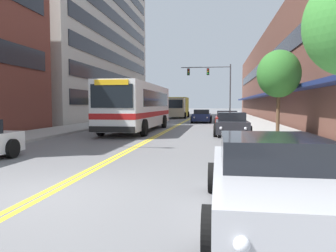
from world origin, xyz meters
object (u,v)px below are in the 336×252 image
at_px(car_silver_parked_right_foreground, 272,180).
at_px(box_truck, 178,107).
at_px(car_charcoal_parked_right_mid, 232,125).
at_px(city_bus, 139,105).
at_px(car_navy_moving_lead, 202,116).
at_px(street_tree_right_mid, 279,74).
at_px(traffic_signal_mast, 214,80).
at_px(car_red_parked_right_far, 227,119).
at_px(car_slate_blue_parked_left_near, 153,114).

bearing_deg(car_silver_parked_right_foreground, box_truck, 98.89).
bearing_deg(car_charcoal_parked_right_mid, city_bus, 158.27).
relative_size(city_bus, box_truck, 1.72).
height_order(car_navy_moving_lead, street_tree_right_mid, street_tree_right_mid).
relative_size(car_charcoal_parked_right_mid, street_tree_right_mid, 0.87).
bearing_deg(car_navy_moving_lead, city_bus, -108.71).
xyz_separation_m(car_charcoal_parked_right_mid, box_truck, (-6.20, 25.20, 0.88)).
relative_size(traffic_signal_mast, street_tree_right_mid, 1.49).
height_order(car_charcoal_parked_right_mid, car_red_parked_right_far, car_charcoal_parked_right_mid).
relative_size(city_bus, car_slate_blue_parked_left_near, 2.74).
height_order(box_truck, traffic_signal_mast, traffic_signal_mast).
xyz_separation_m(car_slate_blue_parked_left_near, car_red_parked_right_far, (8.58, -11.09, -0.03)).
relative_size(car_navy_moving_lead, street_tree_right_mid, 0.87).
xyz_separation_m(car_charcoal_parked_right_mid, car_red_parked_right_far, (-0.03, 8.34, -0.03)).
bearing_deg(traffic_signal_mast, city_bus, -102.73).
xyz_separation_m(car_red_parked_right_far, car_navy_moving_lead, (-2.41, 5.70, 0.03)).
xyz_separation_m(box_truck, traffic_signal_mast, (4.88, -0.49, 3.63)).
relative_size(city_bus, car_charcoal_parked_right_mid, 2.82).
bearing_deg(car_charcoal_parked_right_mid, traffic_signal_mast, 93.07).
relative_size(car_silver_parked_right_foreground, car_charcoal_parked_right_mid, 1.16).
bearing_deg(car_navy_moving_lead, car_slate_blue_parked_left_near, 138.80).
bearing_deg(traffic_signal_mast, street_tree_right_mid, -80.99).
height_order(city_bus, car_red_parked_right_far, city_bus).
bearing_deg(street_tree_right_mid, car_slate_blue_parked_left_near, 119.71).
height_order(city_bus, car_navy_moving_lead, city_bus).
bearing_deg(traffic_signal_mast, car_slate_blue_parked_left_near, -144.09).
relative_size(car_silver_parked_right_foreground, street_tree_right_mid, 1.01).
height_order(box_truck, street_tree_right_mid, street_tree_right_mid).
bearing_deg(street_tree_right_mid, car_charcoal_parked_right_mid, 174.44).
bearing_deg(car_charcoal_parked_right_mid, car_silver_parked_right_foreground, -89.93).
bearing_deg(box_truck, car_slate_blue_parked_left_near, -112.65).
distance_m(car_navy_moving_lead, street_tree_right_mid, 15.46).
distance_m(city_bus, car_slate_blue_parked_left_near, 17.10).
relative_size(city_bus, traffic_signal_mast, 1.63).
bearing_deg(car_red_parked_right_far, city_bus, -137.32).
bearing_deg(car_slate_blue_parked_left_near, car_navy_moving_lead, -41.20).
bearing_deg(car_red_parked_right_far, car_silver_parked_right_foreground, -89.88).
distance_m(box_truck, street_tree_right_mid, 27.02).
relative_size(city_bus, car_navy_moving_lead, 2.81).
distance_m(city_bus, traffic_signal_mast, 22.99).
height_order(car_red_parked_right_far, box_truck, box_truck).
xyz_separation_m(car_silver_parked_right_foreground, car_red_parked_right_far, (-0.05, 22.91, -0.01)).
relative_size(city_bus, car_red_parked_right_far, 2.45).
relative_size(car_slate_blue_parked_left_near, car_charcoal_parked_right_mid, 1.03).
relative_size(box_truck, traffic_signal_mast, 0.95).
relative_size(car_charcoal_parked_right_mid, box_truck, 0.61).
height_order(car_slate_blue_parked_left_near, car_navy_moving_lead, car_slate_blue_parked_left_near).
bearing_deg(traffic_signal_mast, car_charcoal_parked_right_mid, -86.93).
relative_size(car_silver_parked_right_foreground, traffic_signal_mast, 0.67).
distance_m(car_silver_parked_right_foreground, box_truck, 40.26).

